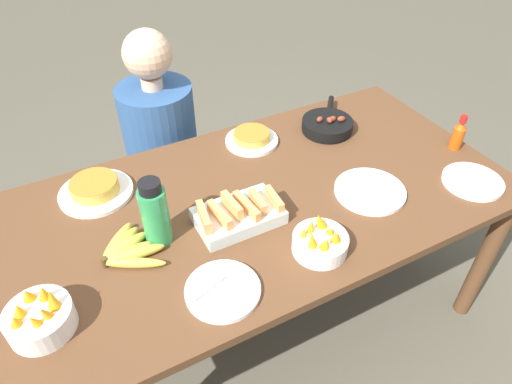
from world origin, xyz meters
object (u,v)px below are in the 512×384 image
Objects in this scene: fruit_bowl_mango at (320,242)px; empty_plate_far_right at (370,191)px; melon_tray at (238,214)px; frittata_plate_center at (95,189)px; person_figure at (165,166)px; empty_plate_far_left at (473,181)px; hot_sauce_bottle at (458,134)px; empty_plate_near_front at (223,290)px; skillet at (327,125)px; fruit_bowl_citrus at (40,318)px; frittata_plate_side at (252,138)px; water_bottle at (155,214)px; banana_bunch at (126,250)px.

empty_plate_far_right is at bearing 24.64° from fruit_bowl_mango.
fruit_bowl_mango reaches higher than melon_tray.
frittata_plate_center is 0.61m from person_figure.
melon_tray is at bearing 165.43° from empty_plate_far_left.
hot_sauce_bottle is (0.49, 0.06, 0.06)m from empty_plate_far_right.
empty_plate_far_left is (1.04, 0.02, 0.00)m from empty_plate_near_front.
fruit_bowl_citrus is at bearing 149.30° from skillet.
melon_tray is at bearing 169.73° from empty_plate_far_right.
melon_tray is 1.30× the size of frittata_plate_side.
person_figure is at bearing 101.27° from fruit_bowl_mango.
water_bottle is (-0.09, 0.29, 0.11)m from empty_plate_near_front.
fruit_bowl_citrus reaches higher than melon_tray.
empty_plate_far_right is at bearing -154.17° from skillet.
skillet is 0.91m from water_bottle.
empty_plate_far_right is 0.23× the size of person_figure.
frittata_plate_center is 0.83m from fruit_bowl_mango.
melon_tray is at bearing 125.92° from fruit_bowl_mango.
skillet is 0.71m from fruit_bowl_mango.
hot_sauce_bottle is at bearing 3.36° from fruit_bowl_citrus.
skillet reaches higher than frittata_plate_center.
water_bottle is 1.59× the size of hot_sauce_bottle.
fruit_bowl_mango reaches higher than empty_plate_far_left.
frittata_plate_side is 1.05m from fruit_bowl_citrus.
skillet reaches higher than empty_plate_far_right.
hot_sauce_bottle reaches higher than frittata_plate_side.
frittata_plate_side is 0.65m from fruit_bowl_mango.
frittata_plate_center is 1.48× the size of fruit_bowl_citrus.
water_bottle reaches higher than banana_bunch.
water_bottle is at bearing 7.83° from banana_bunch.
frittata_plate_center reaches higher than empty_plate_far_right.
frittata_plate_center is 0.36m from water_bottle.
skillet is at bearing 29.18° from melon_tray.
water_bottle is at bearing 176.64° from hot_sauce_bottle.
empty_plate_far_right is at bearing 160.03° from empty_plate_far_left.
frittata_plate_center is 1.19× the size of empty_plate_far_left.
empty_plate_far_right is 0.78m from water_bottle.
water_bottle is (0.13, -0.32, 0.09)m from frittata_plate_center.
melon_tray is 0.98× the size of skillet.
water_bottle is 0.21× the size of person_figure.
banana_bunch reaches higher than empty_plate_far_left.
fruit_bowl_citrus is (-1.52, 0.10, 0.04)m from empty_plate_far_left.
skillet reaches higher than empty_plate_near_front.
frittata_plate_side is (0.26, 0.40, -0.01)m from melon_tray.
melon_tray is 1.62× the size of fruit_bowl_mango.
empty_plate_far_right is (0.89, -0.46, -0.02)m from frittata_plate_center.
water_bottle is (-0.76, 0.14, 0.11)m from empty_plate_far_right.
skillet is 1.13× the size of empty_plate_far_right.
hot_sauce_bottle is (1.36, -0.06, 0.05)m from banana_bunch.
fruit_bowl_citrus is at bearing -169.44° from melon_tray.
melon_tray is 0.25× the size of person_figure.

